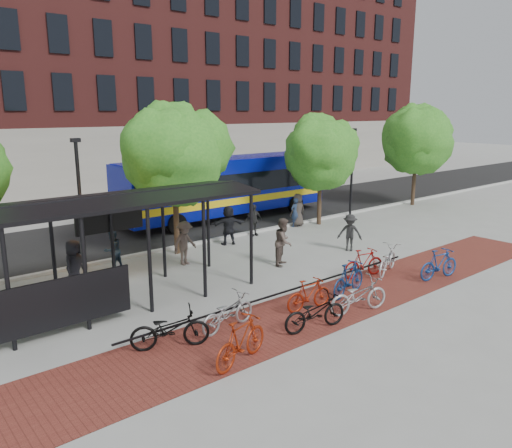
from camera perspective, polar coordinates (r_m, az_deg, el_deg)
ground at (r=21.39m, az=2.58°, el=-3.81°), size 160.00×160.00×0.00m
asphalt_street at (r=27.63m, az=-8.64°, el=-0.09°), size 160.00×8.00×0.01m
curb at (r=24.37m, az=-3.75°, el=-1.59°), size 160.00×0.25×0.12m
brick_strip at (r=16.73m, az=9.09°, el=-8.81°), size 24.00×3.00×0.01m
bike_rack_rail at (r=16.43m, az=3.66°, el=-9.09°), size 12.00×0.05×0.95m
building_brick at (r=47.68m, az=-10.05°, el=17.34°), size 55.00×14.00×20.00m
bus_shelter at (r=16.03m, az=-18.16°, el=0.94°), size 10.60×3.07×3.60m
tree_b at (r=21.53m, az=-9.22°, el=8.24°), size 5.15×4.20×6.47m
tree_c at (r=27.24m, az=7.48°, el=8.38°), size 4.66×3.80×5.92m
tree_d at (r=34.35m, az=17.95°, el=9.48°), size 5.39×4.40×6.55m
lamp_post_left at (r=20.22m, az=-19.45°, el=2.49°), size 0.35×0.20×5.12m
lamp_post_right at (r=29.71m, az=10.90°, el=6.10°), size 0.35×0.20×5.12m
bus at (r=28.68m, az=-3.41°, el=4.59°), size 13.00×3.16×3.51m
bike_0 at (r=13.54m, az=-9.81°, el=-11.71°), size 2.20×1.52×1.09m
bike_1 at (r=12.60m, az=-1.72°, el=-13.20°), size 2.07×1.08×1.20m
bike_2 at (r=14.46m, az=-3.27°, el=-10.03°), size 2.04×0.95×1.03m
bike_4 at (r=14.49m, az=6.75°, el=-9.98°), size 2.12×1.09×1.06m
bike_5 at (r=15.85m, az=6.08°, el=-8.01°), size 1.74×0.69×1.02m
bike_6 at (r=15.86m, az=11.64°, el=-8.01°), size 2.22×1.17×1.11m
bike_7 at (r=17.21m, az=10.56°, el=-6.18°), size 2.01×0.89×1.17m
bike_9 at (r=19.17m, az=12.22°, el=-4.38°), size 1.89×0.86×1.10m
bike_10 at (r=19.79m, az=14.76°, el=-3.98°), size 2.19×1.41×1.09m
bike_11 at (r=19.72m, az=20.19°, el=-4.32°), size 1.98×0.86×1.15m
pedestrian_0 at (r=18.16m, az=-20.07°, el=-4.58°), size 1.08×1.03×1.87m
pedestrian_2 at (r=20.30m, az=-16.08°, el=-2.86°), size 0.93×0.81×1.62m
pedestrian_3 at (r=20.34m, az=-8.15°, el=-2.17°), size 1.28×0.91×1.80m
pedestrian_4 at (r=24.84m, az=-0.29°, el=0.45°), size 0.98×0.54×1.58m
pedestrian_5 at (r=23.20m, az=-3.17°, el=-0.14°), size 1.79×1.08×1.84m
pedestrian_6 at (r=26.95m, az=4.80°, el=1.61°), size 0.95×0.70×1.78m
pedestrian_7 at (r=26.82m, az=4.48°, el=1.33°), size 0.58×0.39×1.57m
pedestrian_8 at (r=20.14m, az=3.18°, el=-2.02°), size 1.19×1.12×1.93m
pedestrian_9 at (r=22.53m, az=10.67°, el=-0.98°), size 1.12×1.23×1.66m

